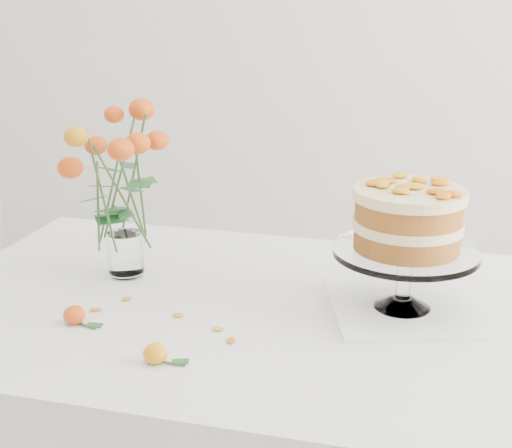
{
  "coord_description": "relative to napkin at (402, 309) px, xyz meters",
  "views": [
    {
      "loc": [
        0.39,
        -1.37,
        1.4
      ],
      "look_at": [
        0.01,
        0.06,
        0.92
      ],
      "focal_mm": 50.0,
      "sensor_mm": 36.0,
      "label": 1
    }
  ],
  "objects": [
    {
      "name": "table",
      "position": [
        -0.33,
        -0.05,
        -0.09
      ],
      "size": [
        1.43,
        0.93,
        0.76
      ],
      "color": "tan",
      "rests_on": "ground"
    },
    {
      "name": "napkin",
      "position": [
        0.0,
        0.0,
        0.0
      ],
      "size": [
        0.37,
        0.37,
        0.01
      ],
      "primitive_type": "cube",
      "rotation": [
        0.0,
        0.0,
        0.3
      ],
      "color": "silver",
      "rests_on": "table"
    },
    {
      "name": "cake_stand",
      "position": [
        0.0,
        0.0,
        0.19
      ],
      "size": [
        0.3,
        0.3,
        0.27
      ],
      "rotation": [
        0.0,
        0.0,
        -0.25
      ],
      "color": "white",
      "rests_on": "napkin"
    },
    {
      "name": "rose_vase",
      "position": [
        -0.65,
        0.04,
        0.25
      ],
      "size": [
        0.36,
        0.36,
        0.43
      ],
      "rotation": [
        0.0,
        0.0,
        0.37
      ],
      "color": "white",
      "rests_on": "table"
    },
    {
      "name": "loose_rose_near",
      "position": [
        -0.42,
        -0.34,
        0.01
      ],
      "size": [
        0.08,
        0.04,
        0.04
      ],
      "rotation": [
        0.0,
        0.0,
        -0.05
      ],
      "color": "orange",
      "rests_on": "table"
    },
    {
      "name": "loose_rose_far",
      "position": [
        -0.64,
        -0.23,
        0.01
      ],
      "size": [
        0.08,
        0.05,
        0.04
      ],
      "rotation": [
        0.0,
        0.0,
        -0.34
      ],
      "color": "#C93809",
      "rests_on": "table"
    },
    {
      "name": "stray_petal_a",
      "position": [
        -0.45,
        -0.15,
        -0.0
      ],
      "size": [
        0.03,
        0.02,
        0.0
      ],
      "primitive_type": "ellipsoid",
      "color": "orange",
      "rests_on": "table"
    },
    {
      "name": "stray_petal_b",
      "position": [
        -0.35,
        -0.19,
        -0.0
      ],
      "size": [
        0.03,
        0.02,
        0.0
      ],
      "primitive_type": "ellipsoid",
      "color": "orange",
      "rests_on": "table"
    },
    {
      "name": "stray_petal_c",
      "position": [
        -0.31,
        -0.23,
        -0.0
      ],
      "size": [
        0.03,
        0.02,
        0.0
      ],
      "primitive_type": "ellipsoid",
      "color": "orange",
      "rests_on": "table"
    },
    {
      "name": "stray_petal_d",
      "position": [
        -0.59,
        -0.1,
        -0.0
      ],
      "size": [
        0.03,
        0.02,
        0.0
      ],
      "primitive_type": "ellipsoid",
      "color": "orange",
      "rests_on": "table"
    },
    {
      "name": "stray_petal_e",
      "position": [
        -0.63,
        -0.17,
        -0.0
      ],
      "size": [
        0.03,
        0.02,
        0.0
      ],
      "primitive_type": "ellipsoid",
      "color": "orange",
      "rests_on": "table"
    }
  ]
}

